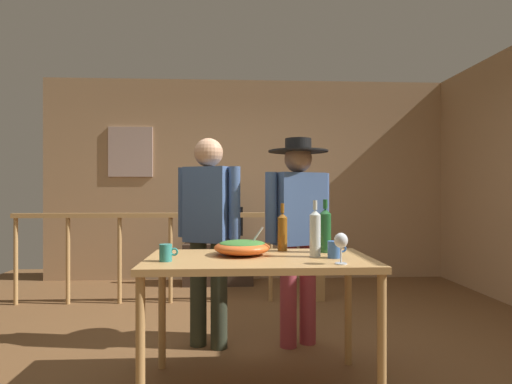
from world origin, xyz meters
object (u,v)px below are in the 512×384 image
object	(u,v)px
wine_bottle_amber	(282,231)
wine_bottle_green	(325,230)
salad_bowl	(242,247)
mug_blue	(335,249)
mug_teal	(166,253)
person_standing_right	(298,222)
tv_console	(219,263)
stair_railing	(215,243)
serving_table	(259,271)
wine_bottle_clear	(315,233)
framed_picture	(131,152)
wine_glass	(341,242)
person_standing_left	(209,225)
flat_screen_tv	(218,222)

from	to	relation	value
wine_bottle_amber	wine_bottle_green	bearing A→B (deg)	-17.59
salad_bowl	mug_blue	distance (m)	0.58
wine_bottle_green	mug_teal	size ratio (longest dim) A/B	3.22
mug_blue	person_standing_right	distance (m)	0.79
mug_blue	mug_teal	bearing A→B (deg)	-175.84
mug_teal	tv_console	bearing A→B (deg)	86.49
salad_bowl	person_standing_right	world-z (taller)	person_standing_right
salad_bowl	wine_bottle_green	distance (m)	0.57
stair_railing	serving_table	size ratio (longest dim) A/B	2.45
tv_console	serving_table	world-z (taller)	serving_table
tv_console	serving_table	size ratio (longest dim) A/B	0.66
stair_railing	wine_bottle_clear	size ratio (longest dim) A/B	9.63
framed_picture	stair_railing	size ratio (longest dim) A/B	0.20
wine_glass	wine_bottle_amber	size ratio (longest dim) A/B	0.54
wine_bottle_amber	person_standing_left	size ratio (longest dim) A/B	0.20
salad_bowl	serving_table	bearing A→B (deg)	-43.53
framed_picture	mug_blue	size ratio (longest dim) A/B	5.87
salad_bowl	tv_console	bearing A→B (deg)	94.98
serving_table	wine_bottle_clear	world-z (taller)	wine_bottle_clear
wine_bottle_amber	framed_picture	bearing A→B (deg)	120.01
salad_bowl	wine_bottle_clear	distance (m)	0.47
wine_glass	person_standing_right	world-z (taller)	person_standing_right
tv_console	wine_glass	world-z (taller)	wine_glass
framed_picture	serving_table	size ratio (longest dim) A/B	0.50
salad_bowl	framed_picture	bearing A→B (deg)	114.63
framed_picture	serving_table	bearing A→B (deg)	-64.54
framed_picture	wine_bottle_amber	size ratio (longest dim) A/B	2.11
framed_picture	wine_bottle_green	bearing A→B (deg)	-56.96
stair_railing	wine_bottle_green	world-z (taller)	wine_bottle_green
tv_console	wine_bottle_amber	bearing A→B (deg)	-78.97
tv_console	flat_screen_tv	bearing A→B (deg)	-90.00
wine_glass	person_standing_left	distance (m)	1.28
framed_picture	wine_bottle_clear	bearing A→B (deg)	-59.84
stair_railing	wine_bottle_green	xyz separation A→B (m)	(0.81, -1.88, 0.31)
wine_bottle_amber	wine_glass	bearing A→B (deg)	-64.08
wine_glass	person_standing_left	world-z (taller)	person_standing_left
wine_glass	mug_blue	size ratio (longest dim) A/B	1.50
framed_picture	flat_screen_tv	distance (m)	1.56
wine_glass	flat_screen_tv	bearing A→B (deg)	103.82
salad_bowl	wine_bottle_green	bearing A→B (deg)	9.11
stair_railing	wine_bottle_clear	xyz separation A→B (m)	(0.70, -2.07, 0.31)
mug_blue	person_standing_left	distance (m)	1.13
wine_bottle_clear	mug_blue	size ratio (longest dim) A/B	3.02
flat_screen_tv	mug_teal	world-z (taller)	flat_screen_tv
flat_screen_tv	salad_bowl	bearing A→B (deg)	-84.96
person_standing_left	wine_bottle_amber	bearing A→B (deg)	162.71
framed_picture	person_standing_left	world-z (taller)	framed_picture
person_standing_left	stair_railing	bearing A→B (deg)	-66.28
framed_picture	serving_table	xyz separation A→B (m)	(1.56, -3.28, -1.03)
salad_bowl	wine_glass	bearing A→B (deg)	-34.19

